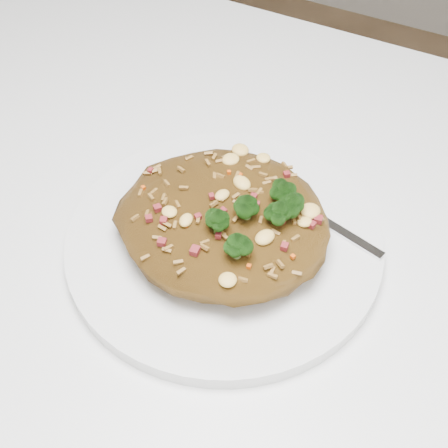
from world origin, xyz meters
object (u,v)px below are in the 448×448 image
(dining_table, at_px, (108,279))
(fried_rice, at_px, (225,214))
(plate, at_px, (224,241))
(fork, at_px, (311,213))

(dining_table, xyz_separation_m, fried_rice, (0.12, 0.03, 0.13))
(plate, relative_size, fried_rice, 1.49)
(plate, bearing_deg, fork, 45.40)
(plate, bearing_deg, dining_table, -167.16)
(plate, height_order, fork, fork)
(fried_rice, bearing_deg, plate, 173.10)
(plate, distance_m, fork, 0.08)
(fried_rice, relative_size, fork, 1.12)
(dining_table, xyz_separation_m, plate, (0.12, 0.03, 0.10))
(fried_rice, distance_m, fork, 0.08)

